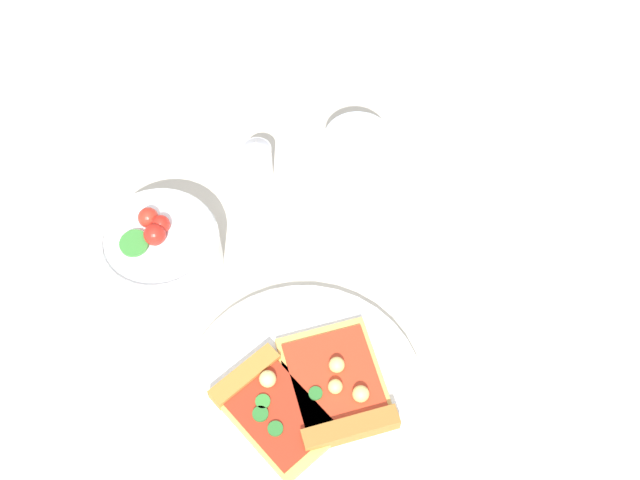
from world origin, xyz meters
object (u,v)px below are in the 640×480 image
object	(u,v)px
plate	(303,395)
soda_glass	(356,167)
paper_napkin	(519,262)
pepper_shaker	(258,159)
pizza_slice_near	(339,392)
pizza_slice_far	(270,404)
salad_bowl	(160,249)

from	to	relation	value
plate	soda_glass	xyz separation A→B (m)	(-0.24, -0.12, 0.04)
paper_napkin	pepper_shaker	distance (m)	0.33
pizza_slice_near	pizza_slice_far	distance (m)	0.07
soda_glass	pepper_shaker	world-z (taller)	soda_glass
plate	soda_glass	size ratio (longest dim) A/B	2.51
pizza_slice_far	soda_glass	size ratio (longest dim) A/B	1.33
soda_glass	pepper_shaker	size ratio (longest dim) A/B	1.57
pizza_slice_near	salad_bowl	world-z (taller)	salad_bowl
pizza_slice_far	soda_glass	distance (m)	0.29
plate	salad_bowl	world-z (taller)	salad_bowl
pizza_slice_far	paper_napkin	world-z (taller)	pizza_slice_far
pizza_slice_far	paper_napkin	xyz separation A→B (m)	(-0.31, 0.10, -0.02)
soda_glass	pepper_shaker	distance (m)	0.12
pepper_shaker	pizza_slice_near	bearing A→B (deg)	57.11
pizza_slice_far	paper_napkin	size ratio (longest dim) A/B	0.84
salad_bowl	soda_glass	size ratio (longest dim) A/B	1.34
plate	pizza_slice_near	size ratio (longest dim) A/B	1.59
pizza_slice_far	pepper_shaker	xyz separation A→B (m)	(-0.22, -0.21, 0.01)
salad_bowl	paper_napkin	world-z (taller)	salad_bowl
salad_bowl	pizza_slice_far	bearing A→B (deg)	74.99
pizza_slice_near	pizza_slice_far	world-z (taller)	same
pizza_slice_near	salad_bowl	bearing A→B (deg)	-90.50
pizza_slice_near	soda_glass	size ratio (longest dim) A/B	1.58
pizza_slice_near	pepper_shaker	size ratio (longest dim) A/B	2.48
soda_glass	pepper_shaker	xyz separation A→B (m)	(0.06, -0.10, -0.01)
plate	pizza_slice_far	bearing A→B (deg)	-26.93
plate	paper_napkin	size ratio (longest dim) A/B	1.59
pizza_slice_far	pizza_slice_near	bearing A→B (deg)	139.62
pizza_slice_far	plate	bearing A→B (deg)	153.07
plate	pizza_slice_far	xyz separation A→B (m)	(0.03, -0.02, 0.01)
plate	salad_bowl	distance (m)	0.23
pizza_slice_far	salad_bowl	distance (m)	0.22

